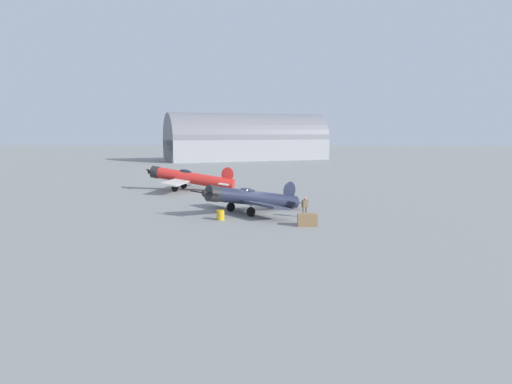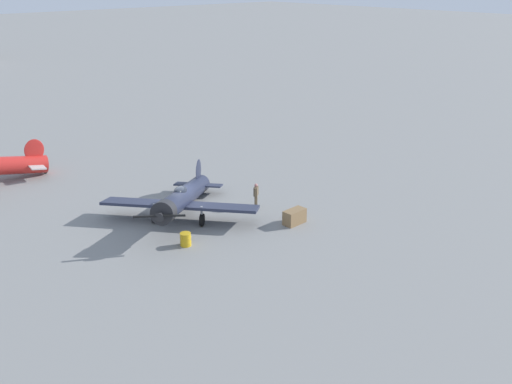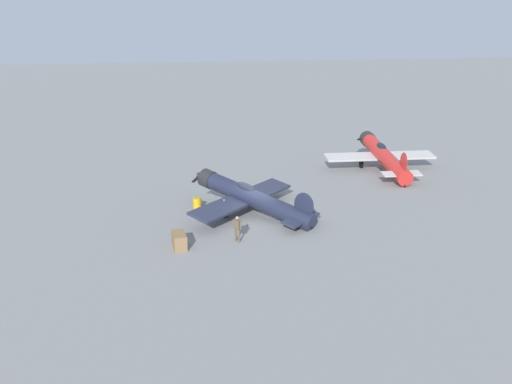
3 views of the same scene
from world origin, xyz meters
The scene contains 5 objects.
ground_plane centered at (0.00, 0.00, 0.00)m, with size 400.00×400.00×0.00m, color gray.
airplane_foreground centered at (-0.39, -0.32, 1.30)m, with size 9.77×9.18×2.95m.
ground_crew_mechanic centered at (4.21, -2.32, 1.03)m, with size 0.57×0.44×1.70m.
equipment_crate centered at (4.20, -5.94, 0.47)m, with size 1.51×0.80×0.94m.
fuel_drum centered at (-2.72, -3.82, 0.40)m, with size 0.67×0.67×0.80m.
Camera 2 is at (-19.68, -28.46, 14.93)m, focal length 39.74 mm.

